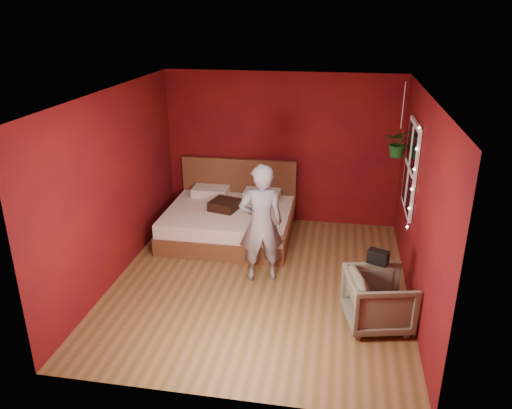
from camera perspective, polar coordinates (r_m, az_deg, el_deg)
floor at (r=7.04m, az=0.44°, el=-8.84°), size 4.50×4.50×0.00m
room_walls at (r=6.35m, az=0.48°, el=4.32°), size 4.04×4.54×2.62m
window at (r=7.25m, az=17.24°, el=4.08°), size 0.05×0.97×1.27m
fairy_lights at (r=6.75m, az=17.51°, el=2.77°), size 0.04×0.04×1.45m
bed at (r=8.29m, az=-2.96°, el=-1.67°), size 2.02×1.72×1.11m
person at (r=6.75m, az=0.57°, el=-2.20°), size 0.71×0.57×1.68m
armchair at (r=6.19m, az=13.82°, el=-10.53°), size 0.89×0.87×0.68m
handbag at (r=6.21m, az=13.78°, el=-5.86°), size 0.27×0.21×0.18m
throw_pillow at (r=8.10m, az=-3.60°, el=-0.04°), size 0.51×0.51×0.15m
hanging_plant at (r=7.62m, az=16.04°, el=6.79°), size 0.46×0.43×1.09m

